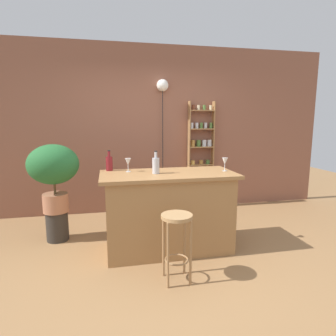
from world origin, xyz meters
TOP-DOWN VIEW (x-y plane):
  - ground at (0.00, 0.00)m, footprint 12.00×12.00m
  - back_wall at (0.00, 1.95)m, footprint 6.40×0.10m
  - kitchen_counter at (0.00, 0.30)m, footprint 1.59×0.74m
  - bar_stool at (-0.07, -0.41)m, footprint 0.31×0.31m
  - spice_shelf at (0.91, 1.82)m, footprint 0.46×0.12m
  - plant_stool at (-1.38, 0.85)m, footprint 0.28×0.28m
  - potted_plant at (-1.38, 0.85)m, footprint 0.64×0.57m
  - bottle_soda_blue at (-0.68, 0.60)m, footprint 0.08×0.08m
  - bottle_vinegar at (-0.15, 0.29)m, footprint 0.08×0.08m
  - wine_glass_left at (0.71, 0.29)m, footprint 0.07×0.07m
  - wine_glass_center at (-0.46, 0.48)m, footprint 0.07×0.07m
  - pendant_globe_light at (0.23, 1.84)m, footprint 0.20×0.20m

SIDE VIEW (x-z plane):
  - ground at x=0.00m, z-range 0.00..0.00m
  - plant_stool at x=-1.38m, z-range 0.00..0.39m
  - kitchen_counter at x=0.00m, z-range 0.00..0.95m
  - bar_stool at x=-0.07m, z-range 0.16..0.84m
  - spice_shelf at x=0.91m, z-range 0.01..1.90m
  - potted_plant at x=-1.38m, z-range 0.51..1.40m
  - bottle_soda_blue at x=-0.68m, z-range 0.92..1.17m
  - bottle_vinegar at x=-0.15m, z-range 0.92..1.19m
  - wine_glass_left at x=0.71m, z-range 0.99..1.15m
  - wine_glass_center at x=-0.46m, z-range 0.99..1.15m
  - back_wall at x=0.00m, z-range 0.00..2.80m
  - pendant_globe_light at x=0.23m, z-range 0.98..3.21m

